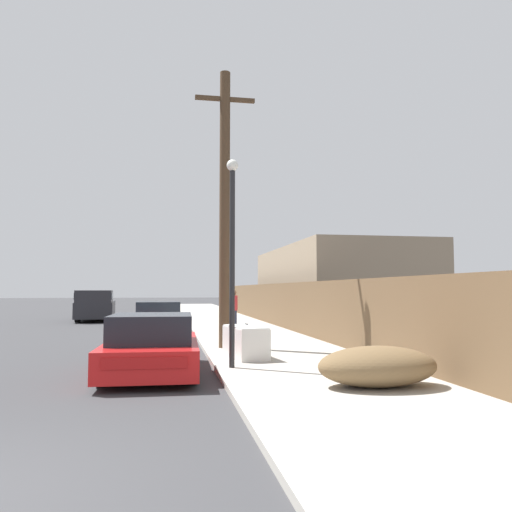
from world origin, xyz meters
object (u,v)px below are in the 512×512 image
street_lamp (232,245)px  pedestrian (234,309)px  discarded_fridge (245,342)px  utility_pole (225,204)px  brush_pile (378,366)px  pickup_truck (96,305)px  car_parked_mid (157,320)px  parked_sports_car_red (152,347)px

street_lamp → pedestrian: 10.55m
discarded_fridge → pedestrian: (0.86, 8.77, 0.47)m
utility_pole → brush_pile: size_ratio=3.84×
pickup_truck → street_lamp: (5.48, -19.39, 1.89)m
car_parked_mid → brush_pile: car_parked_mid is taller
pickup_truck → street_lamp: street_lamp is taller
discarded_fridge → pedestrian: size_ratio=1.06×
utility_pole → street_lamp: bearing=-93.8°
utility_pole → brush_pile: utility_pole is taller
car_parked_mid → pedestrian: bearing=18.2°
pickup_truck → utility_pole: size_ratio=0.72×
car_parked_mid → discarded_fridge: bearing=-76.1°
car_parked_mid → street_lamp: 9.47m
pickup_truck → pedestrian: 11.40m
pedestrian → street_lamp: bearing=-97.7°
discarded_fridge → parked_sports_car_red: size_ratio=0.42×
car_parked_mid → brush_pile: (4.02, -11.61, -0.16)m
pickup_truck → discarded_fridge: bearing=104.6°
pickup_truck → utility_pole: bearing=106.0°
discarded_fridge → street_lamp: 2.80m
parked_sports_car_red → street_lamp: (1.70, -0.08, 2.20)m
parked_sports_car_red → pickup_truck: size_ratio=0.72×
car_parked_mid → street_lamp: size_ratio=0.90×
parked_sports_car_red → car_parked_mid: 8.97m
car_parked_mid → pedestrian: 3.44m
discarded_fridge → street_lamp: street_lamp is taller
car_parked_mid → street_lamp: (1.79, -9.05, 2.16)m
discarded_fridge → car_parked_mid: bearing=98.2°
parked_sports_car_red → brush_pile: parked_sports_car_red is taller
car_parked_mid → pickup_truck: bearing=106.4°
parked_sports_car_red → brush_pile: bearing=-32.0°
utility_pole → discarded_fridge: bearing=-82.5°
parked_sports_car_red → brush_pile: (3.94, -2.64, -0.12)m
discarded_fridge → brush_pile: (1.70, -4.10, -0.04)m
street_lamp → pedestrian: (1.40, 10.30, -1.80)m
utility_pole → pedestrian: size_ratio=4.90×
discarded_fridge → street_lamp: size_ratio=0.39×
discarded_fridge → parked_sports_car_red: 2.68m
pickup_truck → street_lamp: 20.24m
utility_pole → street_lamp: 4.04m
discarded_fridge → pedestrian: 8.82m
car_parked_mid → pedestrian: pedestrian is taller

